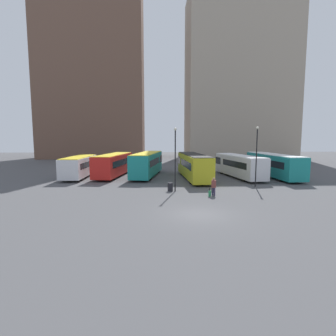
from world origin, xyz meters
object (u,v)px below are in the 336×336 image
object	(u,v)px
bus_0	(79,166)
bus_5	(273,164)
bus_2	(147,163)
lamp_post_1	(175,155)
bus_3	(193,165)
suitcase	(210,193)
bus_1	(114,164)
traveler	(214,185)
trash_bin	(170,187)
bus_4	(239,165)
lamp_post_0	(257,152)

from	to	relation	value
bus_0	bus_5	world-z (taller)	bus_5
bus_2	lamp_post_1	distance (m)	11.16
bus_3	suitcase	size ratio (longest dim) A/B	15.61
bus_5	lamp_post_1	bearing A→B (deg)	121.40
bus_1	traveler	xyz separation A→B (m)	(11.03, -13.03, -0.68)
bus_0	trash_bin	world-z (taller)	bus_0
bus_0	traveler	bearing A→B (deg)	-127.06
bus_0	suitcase	bearing A→B (deg)	-128.52
bus_4	bus_3	bearing A→B (deg)	90.68
bus_2	trash_bin	xyz separation A→B (m)	(2.56, -10.47, -1.35)
lamp_post_0	bus_0	bearing A→B (deg)	159.40
suitcase	bus_3	bearing A→B (deg)	24.00
bus_1	lamp_post_1	size ratio (longest dim) A/B	1.76
bus_5	bus_0	bearing A→B (deg)	86.55
bus_4	trash_bin	xyz separation A→B (m)	(-9.77, -8.94, -1.20)
bus_1	bus_2	size ratio (longest dim) A/B	0.97
bus_0	suitcase	size ratio (longest dim) A/B	11.84
traveler	lamp_post_0	world-z (taller)	lamp_post_0
bus_4	traveler	size ratio (longest dim) A/B	6.70
bus_4	lamp_post_0	xyz separation A→B (m)	(-0.39, -6.97, 2.13)
bus_1	bus_3	world-z (taller)	bus_3
bus_0	bus_3	bearing A→B (deg)	-96.19
suitcase	bus_5	bearing A→B (deg)	-19.39
lamp_post_0	trash_bin	bearing A→B (deg)	-168.14
traveler	suitcase	distance (m)	0.88
bus_5	lamp_post_0	xyz separation A→B (m)	(-5.20, -7.23, 2.06)
bus_2	lamp_post_1	size ratio (longest dim) A/B	1.83
traveler	bus_1	bearing A→B (deg)	64.50
bus_1	trash_bin	distance (m)	13.07
bus_3	bus_4	world-z (taller)	bus_3
bus_5	bus_2	bearing A→B (deg)	83.74
bus_1	lamp_post_1	world-z (taller)	lamp_post_1
bus_3	bus_0	bearing A→B (deg)	80.68
bus_2	bus_3	distance (m)	6.53
bus_4	trash_bin	world-z (taller)	bus_4
bus_4	lamp_post_0	world-z (taller)	lamp_post_0
bus_1	lamp_post_0	bearing A→B (deg)	-109.44
trash_bin	suitcase	bearing A→B (deg)	-35.69
bus_5	traveler	world-z (taller)	bus_5
suitcase	bus_2	bearing A→B (deg)	49.11
bus_0	bus_1	world-z (taller)	bus_1
bus_5	trash_bin	distance (m)	17.29
trash_bin	bus_4	bearing A→B (deg)	42.47
bus_2	lamp_post_1	bearing A→B (deg)	-154.30
lamp_post_0	suitcase	bearing A→B (deg)	-143.19
suitcase	trash_bin	distance (m)	4.24
bus_0	bus_4	distance (m)	21.40
bus_0	suitcase	xyz separation A→B (m)	(15.05, -12.33, -1.25)
suitcase	bus_0	bearing A→B (deg)	74.92
bus_1	trash_bin	xyz separation A→B (m)	(7.17, -10.86, -1.24)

